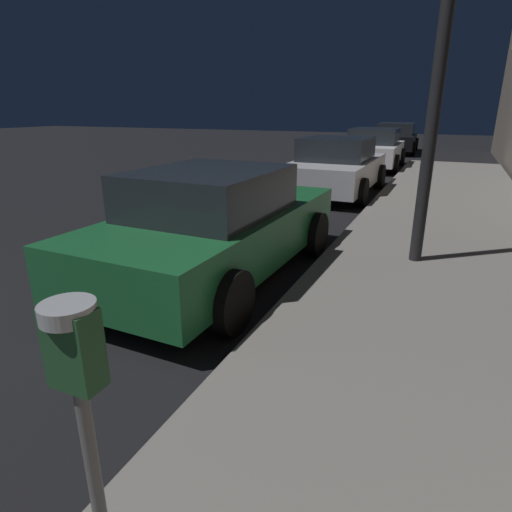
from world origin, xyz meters
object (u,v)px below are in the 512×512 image
at_px(car_silver, 336,167).
at_px(car_white, 373,149).
at_px(car_green, 217,225).
at_px(parking_meter, 80,388).
at_px(car_black, 396,138).

bearing_deg(car_silver, car_white, 90.00).
bearing_deg(car_green, parking_meter, -67.56).
bearing_deg(car_white, car_black, 89.99).
bearing_deg(car_silver, car_black, 89.99).
xyz_separation_m(parking_meter, car_green, (-1.55, 3.76, -0.49)).
relative_size(car_silver, car_black, 0.91).
bearing_deg(car_white, car_green, -90.00).
relative_size(parking_meter, car_black, 0.30).
xyz_separation_m(car_green, car_black, (0.00, 18.23, 0.01)).
bearing_deg(parking_meter, car_white, 95.69).
bearing_deg(parking_meter, car_silver, 98.79).
distance_m(car_green, car_white, 11.82).
distance_m(car_silver, car_black, 11.95).
bearing_deg(car_green, car_black, 89.99).
distance_m(parking_meter, car_black, 22.05).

